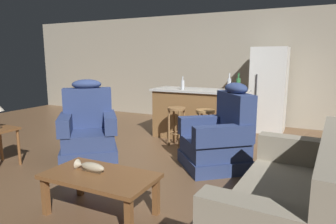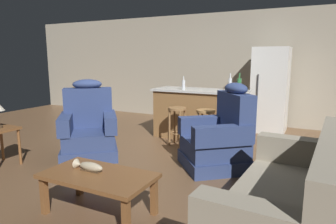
{
  "view_description": "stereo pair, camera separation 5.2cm",
  "coord_description": "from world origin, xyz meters",
  "px_view_note": "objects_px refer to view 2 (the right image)",
  "views": [
    {
      "loc": [
        1.97,
        -4.0,
        1.53
      ],
      "look_at": [
        0.05,
        -0.1,
        0.75
      ],
      "focal_mm": 32.0,
      "sensor_mm": 36.0,
      "label": 1
    },
    {
      "loc": [
        2.01,
        -3.98,
        1.53
      ],
      "look_at": [
        0.05,
        -0.1,
        0.75
      ],
      "focal_mm": 32.0,
      "sensor_mm": 36.0,
      "label": 2
    }
  ],
  "objects_px": {
    "bottle_short_amber": "(230,84)",
    "bar_stool_right": "(206,122)",
    "couch": "(292,205)",
    "bottle_tall_green": "(183,85)",
    "coffee_table": "(98,179)",
    "recliner_near_island": "(220,138)",
    "fish_figurine": "(88,166)",
    "recliner_near_lamp": "(89,129)",
    "kitchen_island": "(200,114)",
    "bar_stool_left": "(177,119)",
    "refrigerator": "(270,90)",
    "bottle_wine_dark": "(239,84)"
  },
  "relations": [
    {
      "from": "bottle_short_amber",
      "to": "bar_stool_right",
      "type": "bearing_deg",
      "value": -106.65
    },
    {
      "from": "couch",
      "to": "bottle_tall_green",
      "type": "bearing_deg",
      "value": -47.39
    },
    {
      "from": "coffee_table",
      "to": "bar_stool_right",
      "type": "relative_size",
      "value": 1.62
    },
    {
      "from": "recliner_near_island",
      "to": "bar_stool_right",
      "type": "relative_size",
      "value": 1.76
    },
    {
      "from": "fish_figurine",
      "to": "recliner_near_lamp",
      "type": "xyz_separation_m",
      "value": [
        -1.2,
        1.36,
        -0.04
      ]
    },
    {
      "from": "fish_figurine",
      "to": "bottle_short_amber",
      "type": "bearing_deg",
      "value": 80.39
    },
    {
      "from": "bar_stool_right",
      "to": "bottle_short_amber",
      "type": "relative_size",
      "value": 2.16
    },
    {
      "from": "recliner_near_lamp",
      "to": "kitchen_island",
      "type": "distance_m",
      "value": 2.14
    },
    {
      "from": "coffee_table",
      "to": "bar_stool_right",
      "type": "xyz_separation_m",
      "value": [
        0.19,
        2.54,
        0.11
      ]
    },
    {
      "from": "bar_stool_left",
      "to": "refrigerator",
      "type": "height_order",
      "value": "refrigerator"
    },
    {
      "from": "refrigerator",
      "to": "bottle_wine_dark",
      "type": "distance_m",
      "value": 1.09
    },
    {
      "from": "coffee_table",
      "to": "fish_figurine",
      "type": "height_order",
      "value": "fish_figurine"
    },
    {
      "from": "refrigerator",
      "to": "bottle_tall_green",
      "type": "xyz_separation_m",
      "value": [
        -1.36,
        -1.39,
        0.17
      ]
    },
    {
      "from": "kitchen_island",
      "to": "coffee_table",
      "type": "bearing_deg",
      "value": -87.25
    },
    {
      "from": "fish_figurine",
      "to": "bar_stool_right",
      "type": "relative_size",
      "value": 0.5
    },
    {
      "from": "couch",
      "to": "bottle_tall_green",
      "type": "height_order",
      "value": "bottle_tall_green"
    },
    {
      "from": "recliner_near_island",
      "to": "bottle_tall_green",
      "type": "xyz_separation_m",
      "value": [
        -1.09,
        1.17,
        0.62
      ]
    },
    {
      "from": "kitchen_island",
      "to": "fish_figurine",
      "type": "bearing_deg",
      "value": -89.85
    },
    {
      "from": "fish_figurine",
      "to": "bottle_wine_dark",
      "type": "bearing_deg",
      "value": 78.56
    },
    {
      "from": "fish_figurine",
      "to": "recliner_near_lamp",
      "type": "bearing_deg",
      "value": 131.48
    },
    {
      "from": "fish_figurine",
      "to": "recliner_near_lamp",
      "type": "relative_size",
      "value": 0.28
    },
    {
      "from": "couch",
      "to": "bottle_wine_dark",
      "type": "xyz_separation_m",
      "value": [
        -1.2,
        3.03,
        0.73
      ]
    },
    {
      "from": "bar_stool_right",
      "to": "refrigerator",
      "type": "height_order",
      "value": "refrigerator"
    },
    {
      "from": "coffee_table",
      "to": "bottle_short_amber",
      "type": "bearing_deg",
      "value": 82.98
    },
    {
      "from": "bar_stool_left",
      "to": "couch",
      "type": "bearing_deg",
      "value": -46.55
    },
    {
      "from": "recliner_near_lamp",
      "to": "bar_stool_left",
      "type": "xyz_separation_m",
      "value": [
        1.01,
        1.15,
        0.05
      ]
    },
    {
      "from": "coffee_table",
      "to": "recliner_near_lamp",
      "type": "distance_m",
      "value": 1.94
    },
    {
      "from": "kitchen_island",
      "to": "bottle_tall_green",
      "type": "xyz_separation_m",
      "value": [
        -0.27,
        -0.19,
        0.57
      ]
    },
    {
      "from": "bar_stool_right",
      "to": "bottle_wine_dark",
      "type": "xyz_separation_m",
      "value": [
        0.34,
        0.83,
        0.6
      ]
    },
    {
      "from": "fish_figurine",
      "to": "kitchen_island",
      "type": "bearing_deg",
      "value": 90.15
    },
    {
      "from": "recliner_near_island",
      "to": "fish_figurine",
      "type": "bearing_deg",
      "value": 25.65
    },
    {
      "from": "coffee_table",
      "to": "bar_stool_right",
      "type": "height_order",
      "value": "bar_stool_right"
    },
    {
      "from": "recliner_near_island",
      "to": "bar_stool_right",
      "type": "bearing_deg",
      "value": -96.94
    },
    {
      "from": "bottle_tall_green",
      "to": "coffee_table",
      "type": "bearing_deg",
      "value": -81.96
    },
    {
      "from": "fish_figurine",
      "to": "refrigerator",
      "type": "height_order",
      "value": "refrigerator"
    },
    {
      "from": "refrigerator",
      "to": "bar_stool_left",
      "type": "bearing_deg",
      "value": -125.06
    },
    {
      "from": "bar_stool_right",
      "to": "bottle_tall_green",
      "type": "relative_size",
      "value": 2.69
    },
    {
      "from": "fish_figurine",
      "to": "kitchen_island",
      "type": "distance_m",
      "value": 3.14
    },
    {
      "from": "coffee_table",
      "to": "bottle_short_amber",
      "type": "relative_size",
      "value": 3.5
    },
    {
      "from": "bottle_wine_dark",
      "to": "kitchen_island",
      "type": "bearing_deg",
      "value": -163.45
    },
    {
      "from": "bottle_wine_dark",
      "to": "coffee_table",
      "type": "bearing_deg",
      "value": -98.97
    },
    {
      "from": "recliner_near_lamp",
      "to": "bottle_tall_green",
      "type": "height_order",
      "value": "bottle_tall_green"
    },
    {
      "from": "coffee_table",
      "to": "bottle_wine_dark",
      "type": "relative_size",
      "value": 3.52
    },
    {
      "from": "refrigerator",
      "to": "bottle_short_amber",
      "type": "distance_m",
      "value": 1.28
    },
    {
      "from": "bar_stool_left",
      "to": "recliner_near_lamp",
      "type": "bearing_deg",
      "value": -131.23
    },
    {
      "from": "bottle_tall_green",
      "to": "bottle_wine_dark",
      "type": "xyz_separation_m",
      "value": [
        0.95,
        0.39,
        0.02
      ]
    },
    {
      "from": "recliner_near_island",
      "to": "recliner_near_lamp",
      "type": "bearing_deg",
      "value": -28.19
    },
    {
      "from": "coffee_table",
      "to": "kitchen_island",
      "type": "relative_size",
      "value": 0.61
    },
    {
      "from": "recliner_near_lamp",
      "to": "bottle_short_amber",
      "type": "xyz_separation_m",
      "value": [
        1.75,
        1.84,
        0.65
      ]
    },
    {
      "from": "bar_stool_left",
      "to": "recliner_near_island",
      "type": "bearing_deg",
      "value": -35.95
    }
  ]
}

